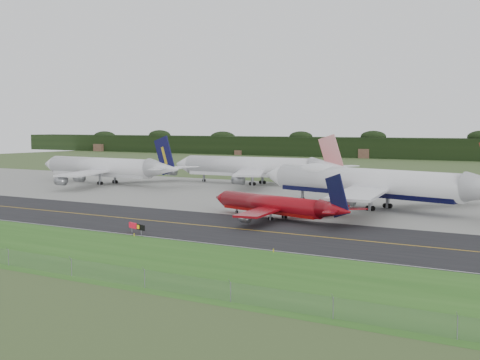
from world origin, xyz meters
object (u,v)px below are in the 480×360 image
jet_navy_gold (107,168)px  taxiway_sign (137,227)px  jet_star_tail (257,168)px  jet_red_737 (277,206)px  jet_ba_747 (374,183)px

jet_navy_gold → taxiway_sign: jet_navy_gold is taller
jet_star_tail → jet_red_737: bearing=-56.6°
jet_ba_747 → jet_navy_gold: 99.12m
jet_red_737 → jet_navy_gold: jet_navy_gold is taller
jet_star_tail → taxiway_sign: jet_star_tail is taller
jet_ba_747 → jet_navy_gold: size_ratio=1.10×
jet_navy_gold → taxiway_sign: (74.78, -72.46, -4.01)m
jet_ba_747 → jet_navy_gold: bearing=170.3°
jet_ba_747 → jet_star_tail: bearing=143.6°
jet_red_737 → jet_star_tail: size_ratio=0.59×
jet_ba_747 → jet_star_tail: jet_ba_747 is taller
jet_navy_gold → taxiway_sign: size_ratio=12.17×
jet_navy_gold → jet_star_tail: (42.86, 23.78, 0.25)m
jet_navy_gold → jet_red_737: bearing=-26.4°
jet_red_737 → taxiway_sign: 31.68m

